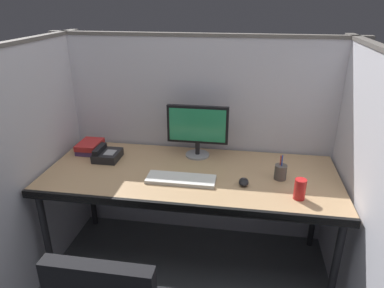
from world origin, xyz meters
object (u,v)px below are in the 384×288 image
object	(u,v)px
soda_can	(300,189)
desk_phone	(107,155)
monitor_center	(198,128)
computer_mouse	(244,182)
pen_cup	(281,172)
book_stack	(90,147)
desk	(190,180)
keyboard_main	(181,179)

from	to	relation	value
soda_can	desk_phone	bearing A→B (deg)	165.61
desk_phone	soda_can	world-z (taller)	soda_can
monitor_center	soda_can	world-z (taller)	monitor_center
computer_mouse	pen_cup	world-z (taller)	pen_cup
computer_mouse	soda_can	size ratio (longest dim) A/B	0.79
book_stack	pen_cup	bearing A→B (deg)	-8.99
desk_phone	pen_cup	size ratio (longest dim) A/B	1.14
monitor_center	soda_can	size ratio (longest dim) A/B	3.52
computer_mouse	soda_can	distance (m)	0.34
monitor_center	desk_phone	size ratio (longest dim) A/B	2.26
desk	pen_cup	bearing A→B (deg)	1.30
monitor_center	soda_can	distance (m)	0.83
keyboard_main	desk_phone	distance (m)	0.62
desk	soda_can	size ratio (longest dim) A/B	15.57
desk_phone	pen_cup	bearing A→B (deg)	-5.08
desk	soda_can	world-z (taller)	soda_can
keyboard_main	soda_can	size ratio (longest dim) A/B	3.52
desk_phone	monitor_center	bearing A→B (deg)	14.02
desk	book_stack	xyz separation A→B (m)	(-0.79, 0.23, 0.09)
pen_cup	monitor_center	bearing A→B (deg)	155.14
pen_cup	desk	bearing A→B (deg)	-178.70
soda_can	book_stack	distance (m)	1.52
computer_mouse	desk_phone	xyz separation A→B (m)	(-0.96, 0.21, 0.02)
book_stack	computer_mouse	bearing A→B (deg)	-15.88
desk	keyboard_main	distance (m)	0.13
monitor_center	soda_can	xyz separation A→B (m)	(0.65, -0.48, -0.15)
desk	keyboard_main	size ratio (longest dim) A/B	4.42
keyboard_main	soda_can	distance (m)	0.71
desk	keyboard_main	xyz separation A→B (m)	(-0.04, -0.11, 0.06)
soda_can	pen_cup	bearing A→B (deg)	112.05
desk	computer_mouse	world-z (taller)	computer_mouse
desk_phone	pen_cup	distance (m)	1.19
soda_can	pen_cup	size ratio (longest dim) A/B	0.73
monitor_center	book_stack	distance (m)	0.82
desk	monitor_center	world-z (taller)	monitor_center
keyboard_main	computer_mouse	world-z (taller)	computer_mouse
keyboard_main	computer_mouse	xyz separation A→B (m)	(0.39, 0.02, 0.01)
desk	monitor_center	xyz separation A→B (m)	(0.01, 0.27, 0.27)
desk	book_stack	size ratio (longest dim) A/B	8.79
desk	desk_phone	size ratio (longest dim) A/B	10.00
desk_phone	book_stack	world-z (taller)	desk_phone
keyboard_main	computer_mouse	size ratio (longest dim) A/B	4.48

